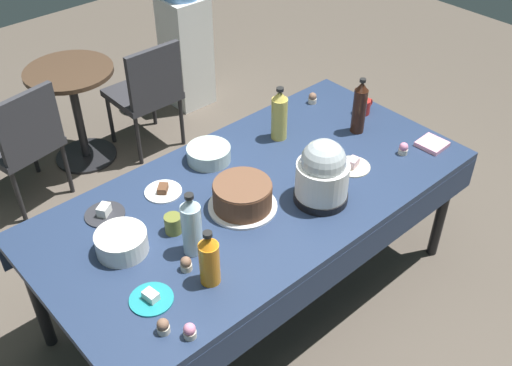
% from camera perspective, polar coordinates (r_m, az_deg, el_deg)
% --- Properties ---
extents(ground, '(9.00, 9.00, 0.00)m').
position_cam_1_polar(ground, '(3.44, 0.00, -10.51)').
color(ground, brown).
extents(potluck_table, '(2.20, 1.10, 0.75)m').
position_cam_1_polar(potluck_table, '(2.96, 0.00, -1.70)').
color(potluck_table, navy).
rests_on(potluck_table, ground).
extents(frosted_layer_cake, '(0.33, 0.33, 0.14)m').
position_cam_1_polar(frosted_layer_cake, '(2.78, -1.30, -1.27)').
color(frosted_layer_cake, silver).
rests_on(frosted_layer_cake, potluck_table).
extents(slow_cooker, '(0.26, 0.26, 0.33)m').
position_cam_1_polar(slow_cooker, '(2.79, 6.38, 0.89)').
color(slow_cooker, black).
rests_on(slow_cooker, potluck_table).
extents(glass_salad_bowl, '(0.23, 0.23, 0.08)m').
position_cam_1_polar(glass_salad_bowl, '(3.11, -4.54, 2.80)').
color(glass_salad_bowl, '#B2C6BC').
rests_on(glass_salad_bowl, potluck_table).
extents(ceramic_snack_bowl, '(0.23, 0.23, 0.10)m').
position_cam_1_polar(ceramic_snack_bowl, '(2.64, -12.73, -5.56)').
color(ceramic_snack_bowl, silver).
rests_on(ceramic_snack_bowl, potluck_table).
extents(dessert_plate_charcoal, '(0.19, 0.19, 0.06)m').
position_cam_1_polar(dessert_plate_charcoal, '(2.86, -14.28, -2.78)').
color(dessert_plate_charcoal, '#2D2D33').
rests_on(dessert_plate_charcoal, potluck_table).
extents(dessert_plate_cream, '(0.18, 0.18, 0.05)m').
position_cam_1_polar(dessert_plate_cream, '(3.11, 9.22, 1.69)').
color(dessert_plate_cream, beige).
rests_on(dessert_plate_cream, potluck_table).
extents(dessert_plate_white, '(0.18, 0.18, 0.04)m').
position_cam_1_polar(dessert_plate_white, '(2.94, -8.87, -0.74)').
color(dessert_plate_white, white).
rests_on(dessert_plate_white, potluck_table).
extents(dessert_plate_teal, '(0.18, 0.18, 0.04)m').
position_cam_1_polar(dessert_plate_teal, '(2.45, -9.99, -10.80)').
color(dessert_plate_teal, teal).
rests_on(dessert_plate_teal, potluck_table).
extents(cupcake_berry, '(0.05, 0.05, 0.07)m').
position_cam_1_polar(cupcake_berry, '(2.53, -6.71, -7.69)').
color(cupcake_berry, beige).
rests_on(cupcake_berry, potluck_table).
extents(cupcake_cocoa, '(0.05, 0.05, 0.07)m').
position_cam_1_polar(cupcake_cocoa, '(2.33, -8.88, -13.39)').
color(cupcake_cocoa, beige).
rests_on(cupcake_cocoa, potluck_table).
extents(cupcake_vanilla, '(0.05, 0.05, 0.07)m').
position_cam_1_polar(cupcake_vanilla, '(3.61, 5.43, 8.08)').
color(cupcake_vanilla, beige).
rests_on(cupcake_vanilla, potluck_table).
extents(cupcake_rose, '(0.05, 0.05, 0.07)m').
position_cam_1_polar(cupcake_rose, '(3.25, 13.92, 3.21)').
color(cupcake_rose, beige).
rests_on(cupcake_rose, potluck_table).
extents(cupcake_mint, '(0.05, 0.05, 0.07)m').
position_cam_1_polar(cupcake_mint, '(2.30, -6.36, -13.89)').
color(cupcake_mint, beige).
rests_on(cupcake_mint, potluck_table).
extents(soda_bottle_water, '(0.09, 0.09, 0.32)m').
position_cam_1_polar(soda_bottle_water, '(2.53, -6.18, -4.07)').
color(soda_bottle_water, silver).
rests_on(soda_bottle_water, potluck_table).
extents(soda_bottle_cola, '(0.08, 0.08, 0.33)m').
position_cam_1_polar(soda_bottle_cola, '(3.32, 9.87, 7.14)').
color(soda_bottle_cola, '#33190F').
rests_on(soda_bottle_cola, potluck_table).
extents(soda_bottle_ginger_ale, '(0.09, 0.09, 0.31)m').
position_cam_1_polar(soda_bottle_ginger_ale, '(3.23, 2.25, 6.52)').
color(soda_bottle_ginger_ale, gold).
rests_on(soda_bottle_ginger_ale, potluck_table).
extents(soda_bottle_orange_juice, '(0.09, 0.09, 0.27)m').
position_cam_1_polar(soda_bottle_orange_juice, '(2.41, -4.50, -7.27)').
color(soda_bottle_orange_juice, orange).
rests_on(soda_bottle_orange_juice, potluck_table).
extents(coffee_mug_olive, '(0.12, 0.08, 0.09)m').
position_cam_1_polar(coffee_mug_olive, '(2.70, -7.87, -3.87)').
color(coffee_mug_olive, olive).
rests_on(coffee_mug_olive, potluck_table).
extents(coffee_mug_red, '(0.12, 0.08, 0.09)m').
position_cam_1_polar(coffee_mug_red, '(3.55, 10.26, 7.22)').
color(coffee_mug_red, '#B2231E').
rests_on(coffee_mug_red, potluck_table).
extents(paper_napkin_stack, '(0.15, 0.15, 0.02)m').
position_cam_1_polar(paper_napkin_stack, '(3.36, 16.49, 3.60)').
color(paper_napkin_stack, pink).
rests_on(paper_napkin_stack, potluck_table).
extents(maroon_chair_left, '(0.52, 0.52, 0.85)m').
position_cam_1_polar(maroon_chair_left, '(4.03, -21.48, 3.94)').
color(maroon_chair_left, '#333338').
rests_on(maroon_chair_left, ground).
extents(maroon_chair_right, '(0.44, 0.44, 0.85)m').
position_cam_1_polar(maroon_chair_right, '(4.35, -10.37, 8.77)').
color(maroon_chair_right, '#333338').
rests_on(maroon_chair_right, ground).
extents(round_cafe_table, '(0.60, 0.60, 0.72)m').
position_cam_1_polar(round_cafe_table, '(4.35, -16.99, 7.75)').
color(round_cafe_table, '#473323').
rests_on(round_cafe_table, ground).
extents(water_cooler, '(0.32, 0.32, 1.24)m').
position_cam_1_polar(water_cooler, '(4.88, -6.82, 13.81)').
color(water_cooler, silver).
rests_on(water_cooler, ground).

